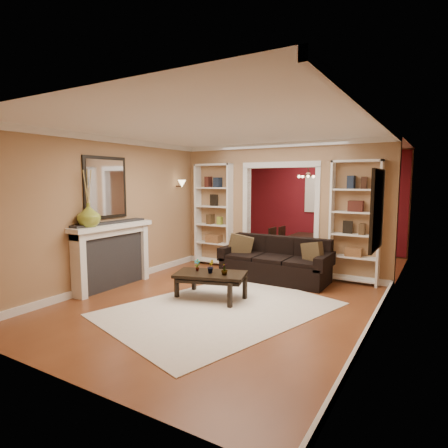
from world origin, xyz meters
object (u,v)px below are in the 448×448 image
Objects in this scene: sofa at (275,259)px; coffee_table at (211,286)px; bookshelf_right at (355,223)px; dining_table at (306,248)px; bookshelf_left at (214,215)px; fireplace at (113,256)px.

sofa is 1.66m from coffee_table.
coffee_table is at bearing -106.09° from sofa.
bookshelf_right reaches higher than sofa.
dining_table is (-1.43, 1.57, -0.87)m from bookshelf_right.
bookshelf_left reaches higher than coffee_table.
bookshelf_left reaches higher than dining_table.
bookshelf_left is at bearing 103.35° from coffee_table.
coffee_table is at bearing 11.19° from fireplace.
bookshelf_left is (-1.75, 0.58, 0.74)m from sofa.
fireplace is at bearing 173.73° from coffee_table.
dining_table is (-0.08, 2.15, -0.13)m from sofa.
dining_table is at bearing 66.81° from coffee_table.
coffee_table is 0.67× the size of fireplace.
sofa is 1.32× the size of dining_table.
bookshelf_right is (1.35, 0.58, 0.74)m from sofa.
sofa is 1.86× the size of coffee_table.
bookshelf_right is (3.10, 0.00, 0.00)m from bookshelf_left.
bookshelf_left is 2.65m from fireplace.
bookshelf_right is at bearing 0.00° from bookshelf_left.
coffee_table is 0.49× the size of bookshelf_left.
bookshelf_left is 1.00× the size of bookshelf_right.
sofa is 1.64m from bookshelf_right.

